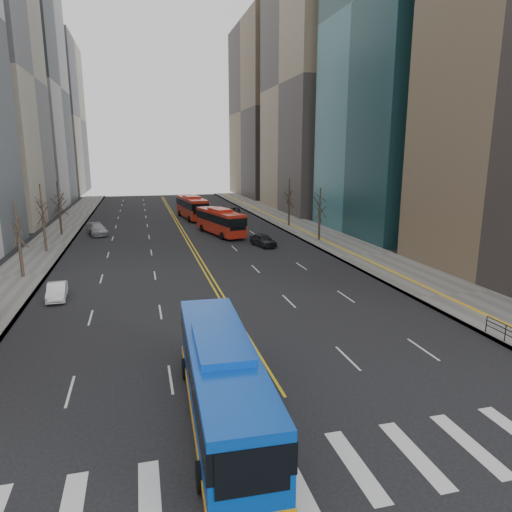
# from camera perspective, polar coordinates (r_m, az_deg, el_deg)

# --- Properties ---
(ground) EXTENTS (220.00, 220.00, 0.00)m
(ground) POSITION_cam_1_polar(r_m,az_deg,el_deg) (17.64, 8.53, -25.03)
(ground) COLOR black
(sidewalk_right) EXTENTS (7.00, 130.00, 0.15)m
(sidewalk_right) POSITION_cam_1_polar(r_m,az_deg,el_deg) (63.16, 7.41, 2.87)
(sidewalk_right) COLOR slate
(sidewalk_right) RESTS_ON ground
(sidewalk_left) EXTENTS (5.00, 130.00, 0.15)m
(sidewalk_left) POSITION_cam_1_polar(r_m,az_deg,el_deg) (59.72, -24.54, 1.25)
(sidewalk_left) COLOR slate
(sidewalk_left) RESTS_ON ground
(crosswalk) EXTENTS (26.70, 4.00, 0.01)m
(crosswalk) POSITION_cam_1_polar(r_m,az_deg,el_deg) (17.64, 8.53, -25.02)
(crosswalk) COLOR silver
(crosswalk) RESTS_ON ground
(centerline) EXTENTS (0.55, 100.00, 0.01)m
(centerline) POSITION_cam_1_polar(r_m,az_deg,el_deg) (68.84, -9.46, 3.56)
(centerline) COLOR gold
(centerline) RESTS_ON ground
(office_towers) EXTENTS (83.00, 134.00, 58.00)m
(office_towers) POSITION_cam_1_polar(r_m,az_deg,el_deg) (82.53, -10.92, 21.68)
(office_towers) COLOR #9A9A9D
(office_towers) RESTS_ON ground
(street_trees) EXTENTS (35.20, 47.20, 7.60)m
(street_trees) POSITION_cam_1_polar(r_m,az_deg,el_deg) (47.69, -16.09, 5.13)
(street_trees) COLOR #2C221B
(street_trees) RESTS_ON ground
(blue_bus) EXTENTS (3.16, 12.29, 3.55)m
(blue_bus) POSITION_cam_1_polar(r_m,az_deg,el_deg) (19.19, -4.29, -14.96)
(blue_bus) COLOR #0B40AD
(blue_bus) RESTS_ON ground
(red_bus_near) EXTENTS (5.10, 11.52, 3.56)m
(red_bus_near) POSITION_cam_1_polar(r_m,az_deg,el_deg) (61.66, -4.52, 4.49)
(red_bus_near) COLOR red
(red_bus_near) RESTS_ON ground
(red_bus_far) EXTENTS (4.16, 12.40, 3.83)m
(red_bus_far) POSITION_cam_1_polar(r_m,az_deg,el_deg) (77.82, -8.03, 6.23)
(red_bus_far) COLOR red
(red_bus_far) RESTS_ON ground
(car_white) EXTENTS (1.57, 3.82, 1.23)m
(car_white) POSITION_cam_1_polar(r_m,az_deg,el_deg) (37.57, -23.63, -4.05)
(car_white) COLOR silver
(car_white) RESTS_ON ground
(car_dark_mid) EXTENTS (2.76, 4.67, 1.49)m
(car_dark_mid) POSITION_cam_1_polar(r_m,az_deg,el_deg) (53.94, 0.90, 2.02)
(car_dark_mid) COLOR black
(car_dark_mid) RESTS_ON ground
(car_silver) EXTENTS (3.30, 5.49, 1.49)m
(car_silver) POSITION_cam_1_polar(r_m,az_deg,el_deg) (65.04, -19.22, 3.15)
(car_silver) COLOR #9B9A9F
(car_silver) RESTS_ON ground
(car_dark_far) EXTENTS (2.86, 4.87, 1.27)m
(car_dark_far) POSITION_cam_1_polar(r_m,az_deg,el_deg) (82.24, -2.72, 5.64)
(car_dark_far) COLOR black
(car_dark_far) RESTS_ON ground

